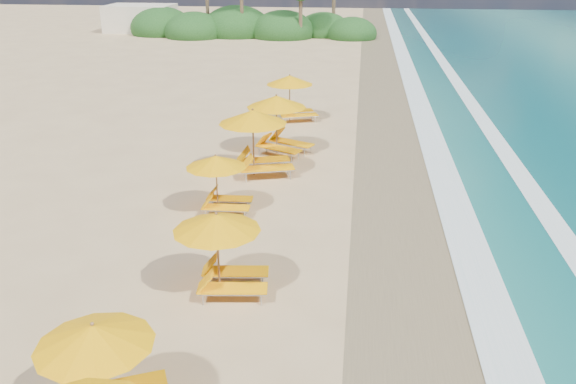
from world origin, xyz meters
TOP-DOWN VIEW (x-y plane):
  - ground at (0.00, 0.00)m, footprint 160.00×160.00m
  - wet_sand at (4.00, 0.00)m, footprint 4.00×160.00m
  - surf_foam at (6.70, 0.00)m, footprint 4.00×160.00m
  - station_1 at (-2.22, -8.79)m, footprint 2.85×2.83m
  - station_2 at (-1.10, -4.08)m, footprint 2.60×2.45m
  - station_3 at (-2.35, 0.96)m, footprint 2.24×2.08m
  - station_4 at (-1.71, 4.69)m, footprint 3.36×3.27m
  - station_5 at (-1.23, 7.43)m, footprint 3.42×3.42m
  - station_6 at (-1.31, 12.95)m, footprint 3.08×3.02m
  - treeline at (-9.94, 45.51)m, footprint 25.80×8.80m
  - beach_building at (-22.00, 48.00)m, footprint 7.00×5.00m

SIDE VIEW (x-z plane):
  - ground at x=0.00m, z-range 0.00..0.00m
  - wet_sand at x=4.00m, z-range 0.00..0.01m
  - surf_foam at x=6.70m, z-range 0.02..0.03m
  - treeline at x=-9.94m, z-range -3.87..5.86m
  - station_3 at x=-2.35m, z-range 0.12..2.15m
  - station_1 at x=-2.22m, z-range 0.13..2.30m
  - station_2 at x=-1.10m, z-range 0.14..2.38m
  - station_6 at x=-1.31m, z-range 0.15..2.56m
  - beach_building at x=-22.00m, z-range 0.00..2.80m
  - station_5 at x=-1.23m, z-range 0.16..2.75m
  - station_4 at x=-1.71m, z-range 0.16..2.83m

